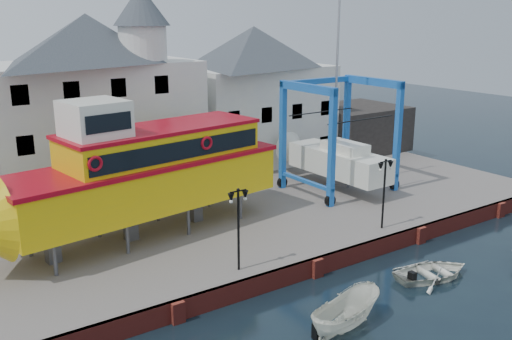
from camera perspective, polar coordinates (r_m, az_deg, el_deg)
ground at (r=30.22m, az=6.05°, el=-10.55°), size 140.00×140.00×0.00m
hardstanding at (r=38.38m, az=-4.62°, el=-3.96°), size 44.00×22.00×1.00m
quay_wall at (r=30.08m, az=5.94°, el=-9.63°), size 44.00×0.47×1.00m
building_white_main at (r=41.44m, az=-15.91°, el=6.70°), size 14.00×8.30×14.00m
building_white_right at (r=48.24m, az=-0.21°, el=7.53°), size 12.00×8.00×11.20m
shed_dark at (r=53.57m, az=9.92°, el=4.18°), size 8.00×7.00×4.00m
lamp_post_left at (r=27.29m, az=-1.78°, el=-3.88°), size 1.12×0.32×4.20m
lamp_post_right at (r=33.50m, az=12.77°, el=-0.60°), size 1.12×0.32×4.20m
tour_boat at (r=31.62m, az=-12.65°, el=-0.45°), size 18.69×6.82×7.95m
travel_lift at (r=41.46m, az=7.45°, el=1.71°), size 7.04×9.90×14.89m
motorboat_a at (r=25.91m, az=8.88°, el=-15.37°), size 4.47×2.39×1.64m
motorboat_b at (r=31.31m, az=17.22°, el=-10.24°), size 4.75×3.82×0.87m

